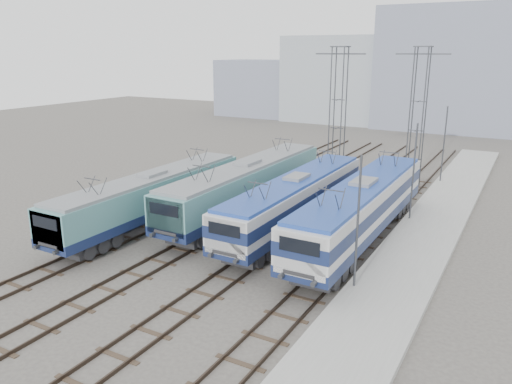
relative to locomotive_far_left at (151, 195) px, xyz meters
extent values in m
plane|color=#514C47|center=(6.75, -4.62, -2.17)|extent=(160.00, 160.00, 0.00)
cube|color=#9E9E99|center=(16.95, 3.38, -2.02)|extent=(4.00, 70.00, 0.30)
cube|color=#18244F|center=(0.00, 0.21, -0.83)|extent=(2.76, 17.39, 0.58)
cube|color=teal|center=(0.00, 0.21, 0.33)|extent=(2.71, 17.39, 1.74)
cube|color=teal|center=(0.00, -8.14, 0.15)|extent=(2.49, 0.68, 1.97)
cube|color=gray|center=(0.00, 0.21, 1.29)|extent=(2.49, 16.70, 0.19)
cube|color=#262628|center=(0.00, -5.58, -1.56)|extent=(2.03, 3.48, 0.65)
cube|color=#262628|center=(0.00, 6.01, -1.56)|extent=(2.03, 3.48, 0.65)
cube|color=#18244F|center=(4.50, 5.33, -0.74)|extent=(2.97, 18.77, 0.63)
cube|color=teal|center=(4.50, 5.33, 0.51)|extent=(2.92, 18.77, 1.88)
cube|color=teal|center=(4.50, -3.68, 0.32)|extent=(2.69, 0.73, 2.13)
cube|color=gray|center=(4.50, 5.33, 1.55)|extent=(2.69, 18.02, 0.21)
cube|color=#262628|center=(4.50, -0.92, -1.52)|extent=(2.19, 3.75, 0.70)
cube|color=#262628|center=(4.50, 11.59, -1.52)|extent=(2.19, 3.75, 0.70)
cube|color=#18244F|center=(9.00, 4.06, -0.82)|extent=(2.78, 17.57, 0.59)
cube|color=silver|center=(9.00, 4.06, 0.35)|extent=(2.73, 17.57, 1.76)
cube|color=#18244F|center=(9.00, 4.06, 0.30)|extent=(2.77, 17.59, 0.68)
cube|color=silver|center=(9.00, -4.38, 0.17)|extent=(2.51, 0.68, 1.99)
cube|color=#1F409B|center=(9.00, 4.06, 1.33)|extent=(2.51, 16.87, 0.20)
cube|color=#262628|center=(9.00, -1.80, -1.55)|extent=(2.05, 3.51, 0.66)
cube|color=#262628|center=(9.00, 9.92, -1.55)|extent=(2.05, 3.51, 0.66)
cube|color=#18244F|center=(13.50, 4.09, -0.74)|extent=(2.97, 18.79, 0.63)
cube|color=silver|center=(13.50, 4.09, 0.51)|extent=(2.92, 18.79, 1.88)
cube|color=#18244F|center=(13.50, 4.09, 0.46)|extent=(2.96, 18.81, 0.73)
cube|color=silver|center=(13.50, -4.94, 0.32)|extent=(2.69, 0.73, 2.13)
cube|color=#1F409B|center=(13.50, 4.09, 1.56)|extent=(2.69, 18.04, 0.21)
cube|color=#262628|center=(13.50, -2.18, -1.52)|extent=(2.19, 3.76, 0.70)
cube|color=#262628|center=(13.50, 10.35, -1.52)|extent=(2.19, 3.76, 0.70)
cylinder|color=#3F4247|center=(6.20, 16.83, 3.83)|extent=(0.10, 0.10, 12.00)
cylinder|color=#3F4247|center=(7.30, 16.83, 3.83)|extent=(0.10, 0.10, 12.00)
cylinder|color=#3F4247|center=(6.20, 17.93, 3.83)|extent=(0.10, 0.10, 12.00)
cylinder|color=#3F4247|center=(7.30, 17.93, 3.83)|extent=(0.10, 0.10, 12.00)
cube|color=#3F4247|center=(6.75, 17.38, 9.23)|extent=(4.50, 0.12, 0.12)
cylinder|color=#3F4247|center=(12.70, 18.83, 3.83)|extent=(0.10, 0.10, 12.00)
cylinder|color=#3F4247|center=(13.80, 18.83, 3.83)|extent=(0.10, 0.10, 12.00)
cylinder|color=#3F4247|center=(12.70, 19.93, 3.83)|extent=(0.10, 0.10, 12.00)
cylinder|color=#3F4247|center=(13.80, 19.93, 3.83)|extent=(0.10, 0.10, 12.00)
cube|color=#3F4247|center=(13.25, 19.38, 9.23)|extent=(4.50, 0.12, 0.12)
cylinder|color=#3F4247|center=(15.35, -2.62, 1.33)|extent=(0.12, 0.12, 7.00)
cylinder|color=#3F4247|center=(15.35, 9.38, 1.33)|extent=(0.12, 0.12, 7.00)
cylinder|color=#3F4247|center=(15.35, 21.38, 1.33)|extent=(0.12, 0.12, 7.00)
cube|color=#9AA3AC|center=(-7.25, 57.38, 4.83)|extent=(18.00, 12.00, 14.00)
cube|color=gray|center=(10.75, 57.38, 6.83)|extent=(22.00, 14.00, 18.00)
cube|color=gray|center=(-23.25, 57.38, 2.83)|extent=(14.00, 10.00, 10.00)
camera|label=1|loc=(22.25, -24.93, 9.51)|focal=35.00mm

